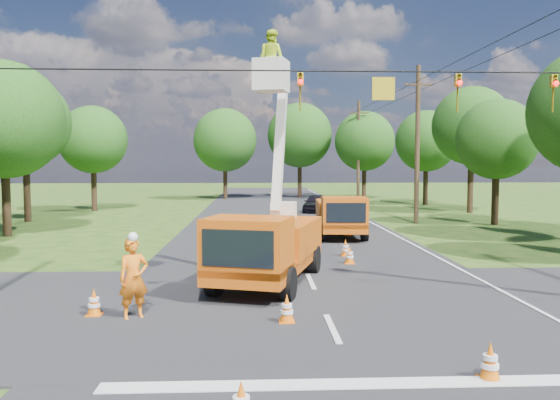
{
  "coord_description": "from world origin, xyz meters",
  "views": [
    {
      "loc": [
        -1.77,
        -12.41,
        3.92
      ],
      "look_at": [
        -0.94,
        6.46,
        2.6
      ],
      "focal_mm": 35.0,
      "sensor_mm": 36.0,
      "label": 1
    }
  ],
  "objects_px": {
    "pole_right_far": "(358,150)",
    "ground_worker": "(134,279)",
    "tree_right_d": "(472,126)",
    "tree_right_c": "(497,139)",
    "traffic_cone_8": "(287,309)",
    "tree_right_e": "(426,141)",
    "tree_far_c": "(364,141)",
    "traffic_cone_1": "(490,362)",
    "bucket_truck": "(267,231)",
    "traffic_cone_4": "(94,303)",
    "distant_car": "(316,203)",
    "second_truck": "(341,215)",
    "tree_left_f": "(93,140)",
    "tree_left_d": "(3,120)",
    "tree_far_a": "(225,140)",
    "traffic_cone_7": "(348,229)",
    "traffic_cone_2": "(350,255)",
    "traffic_cone_3": "(345,248)",
    "tree_far_b": "(300,135)",
    "pole_right_mid": "(417,143)",
    "tree_left_e": "(25,122)"
  },
  "relations": [
    {
      "from": "pole_right_far",
      "to": "ground_worker",
      "type": "bearing_deg",
      "value": -108.07
    },
    {
      "from": "ground_worker",
      "to": "tree_right_d",
      "type": "xyz_separation_m",
      "value": [
        19.63,
        27.85,
        5.66
      ]
    },
    {
      "from": "tree_right_c",
      "to": "traffic_cone_8",
      "type": "bearing_deg",
      "value": -124.87
    },
    {
      "from": "tree_right_e",
      "to": "tree_far_c",
      "type": "distance_m",
      "value": 8.22
    },
    {
      "from": "traffic_cone_1",
      "to": "traffic_cone_8",
      "type": "height_order",
      "value": "same"
    },
    {
      "from": "bucket_truck",
      "to": "tree_right_e",
      "type": "relative_size",
      "value": 0.94
    },
    {
      "from": "tree_far_c",
      "to": "traffic_cone_4",
      "type": "bearing_deg",
      "value": -109.86
    },
    {
      "from": "distant_car",
      "to": "traffic_cone_4",
      "type": "height_order",
      "value": "distant_car"
    },
    {
      "from": "second_truck",
      "to": "tree_left_f",
      "type": "relative_size",
      "value": 0.72
    },
    {
      "from": "tree_left_d",
      "to": "tree_far_a",
      "type": "distance_m",
      "value": 29.73
    },
    {
      "from": "distant_car",
      "to": "traffic_cone_7",
      "type": "xyz_separation_m",
      "value": [
        0.17,
        -13.83,
        -0.34
      ]
    },
    {
      "from": "traffic_cone_2",
      "to": "tree_right_d",
      "type": "height_order",
      "value": "tree_right_d"
    },
    {
      "from": "bucket_truck",
      "to": "tree_left_d",
      "type": "distance_m",
      "value": 18.79
    },
    {
      "from": "traffic_cone_3",
      "to": "tree_far_a",
      "type": "bearing_deg",
      "value": 101.13
    },
    {
      "from": "bucket_truck",
      "to": "second_truck",
      "type": "relative_size",
      "value": 1.34
    },
    {
      "from": "distant_car",
      "to": "second_truck",
      "type": "bearing_deg",
      "value": -75.74
    },
    {
      "from": "bucket_truck",
      "to": "traffic_cone_8",
      "type": "distance_m",
      "value": 4.44
    },
    {
      "from": "second_truck",
      "to": "tree_far_b",
      "type": "height_order",
      "value": "tree_far_b"
    },
    {
      "from": "ground_worker",
      "to": "distant_car",
      "type": "distance_m",
      "value": 29.8
    },
    {
      "from": "traffic_cone_4",
      "to": "pole_right_mid",
      "type": "relative_size",
      "value": 0.07
    },
    {
      "from": "traffic_cone_2",
      "to": "tree_left_f",
      "type": "relative_size",
      "value": 0.08
    },
    {
      "from": "bucket_truck",
      "to": "traffic_cone_4",
      "type": "relative_size",
      "value": 11.43
    },
    {
      "from": "tree_far_c",
      "to": "traffic_cone_3",
      "type": "bearing_deg",
      "value": -102.49
    },
    {
      "from": "traffic_cone_8",
      "to": "ground_worker",
      "type": "bearing_deg",
      "value": 171.5
    },
    {
      "from": "ground_worker",
      "to": "tree_left_e",
      "type": "distance_m",
      "value": 26.37
    },
    {
      "from": "traffic_cone_7",
      "to": "tree_far_a",
      "type": "bearing_deg",
      "value": 105.63
    },
    {
      "from": "tree_left_f",
      "to": "tree_left_e",
      "type": "bearing_deg",
      "value": -104.04
    },
    {
      "from": "traffic_cone_8",
      "to": "tree_right_d",
      "type": "relative_size",
      "value": 0.07
    },
    {
      "from": "tree_left_e",
      "to": "tree_left_f",
      "type": "xyz_separation_m",
      "value": [
        2.0,
        8.0,
        -0.81
      ]
    },
    {
      "from": "bucket_truck",
      "to": "traffic_cone_8",
      "type": "height_order",
      "value": "bucket_truck"
    },
    {
      "from": "distant_car",
      "to": "traffic_cone_1",
      "type": "height_order",
      "value": "distant_car"
    },
    {
      "from": "traffic_cone_7",
      "to": "traffic_cone_2",
      "type": "bearing_deg",
      "value": -99.16
    },
    {
      "from": "traffic_cone_8",
      "to": "traffic_cone_1",
      "type": "bearing_deg",
      "value": -46.8
    },
    {
      "from": "traffic_cone_1",
      "to": "tree_left_f",
      "type": "distance_m",
      "value": 39.43
    },
    {
      "from": "tree_right_d",
      "to": "tree_far_a",
      "type": "height_order",
      "value": "tree_right_d"
    },
    {
      "from": "tree_left_e",
      "to": "tree_left_d",
      "type": "bearing_deg",
      "value": -75.58
    },
    {
      "from": "ground_worker",
      "to": "tree_right_e",
      "type": "relative_size",
      "value": 0.24
    },
    {
      "from": "bucket_truck",
      "to": "tree_right_d",
      "type": "bearing_deg",
      "value": 72.77
    },
    {
      "from": "traffic_cone_2",
      "to": "tree_far_c",
      "type": "relative_size",
      "value": 0.08
    },
    {
      "from": "traffic_cone_1",
      "to": "tree_left_f",
      "type": "height_order",
      "value": "tree_left_f"
    },
    {
      "from": "bucket_truck",
      "to": "pole_right_far",
      "type": "distance_m",
      "value": 38.65
    },
    {
      "from": "tree_far_a",
      "to": "distant_car",
      "type": "bearing_deg",
      "value": -62.3
    },
    {
      "from": "second_truck",
      "to": "traffic_cone_7",
      "type": "xyz_separation_m",
      "value": [
        0.45,
        0.33,
        -0.79
      ]
    },
    {
      "from": "traffic_cone_2",
      "to": "traffic_cone_8",
      "type": "height_order",
      "value": "same"
    },
    {
      "from": "distant_car",
      "to": "pole_right_far",
      "type": "relative_size",
      "value": 0.41
    },
    {
      "from": "ground_worker",
      "to": "traffic_cone_8",
      "type": "xyz_separation_m",
      "value": [
        3.8,
        -0.57,
        -0.66
      ]
    },
    {
      "from": "bucket_truck",
      "to": "pole_right_mid",
      "type": "height_order",
      "value": "pole_right_mid"
    },
    {
      "from": "second_truck",
      "to": "traffic_cone_3",
      "type": "relative_size",
      "value": 8.52
    },
    {
      "from": "tree_left_d",
      "to": "tree_right_c",
      "type": "height_order",
      "value": "tree_left_d"
    },
    {
      "from": "traffic_cone_8",
      "to": "pole_right_far",
      "type": "height_order",
      "value": "pole_right_far"
    }
  ]
}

